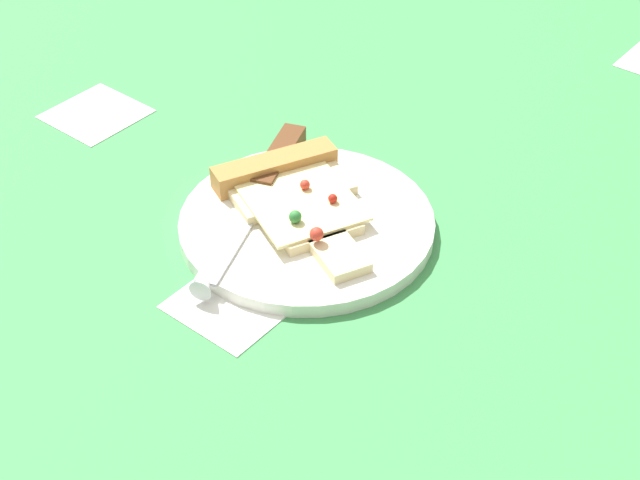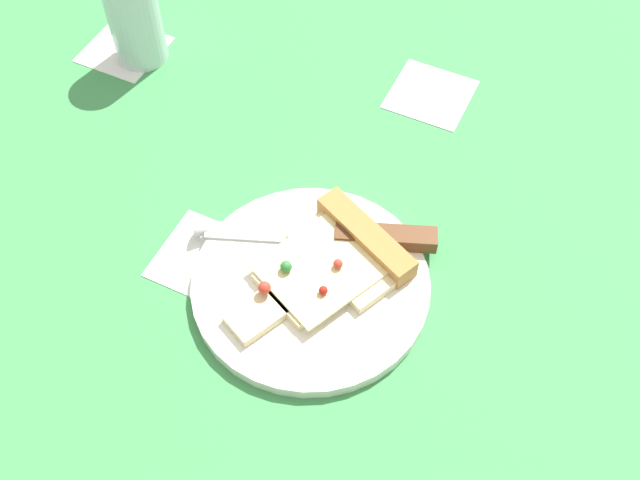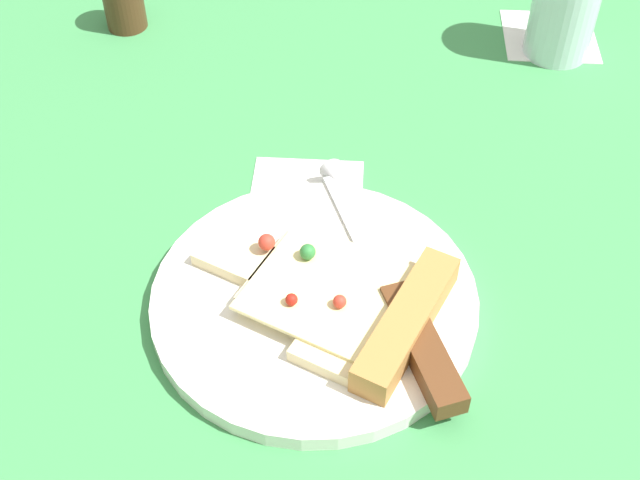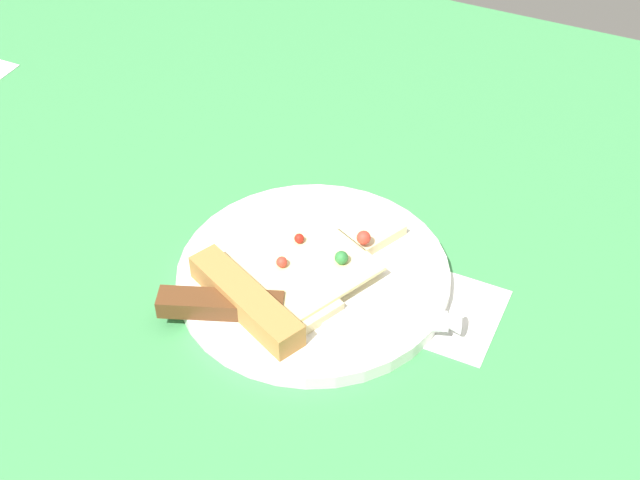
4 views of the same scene
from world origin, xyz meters
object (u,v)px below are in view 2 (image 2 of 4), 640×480
at_px(plate, 311,285).
at_px(drinking_glass, 134,17).
at_px(pizza_slice, 331,262).
at_px(knife, 339,235).

xyz_separation_m(plate, drinking_glass, (0.33, -0.21, 0.05)).
bearing_deg(pizza_slice, drinking_glass, -3.96).
distance_m(pizza_slice, drinking_glass, 0.39).
xyz_separation_m(plate, knife, (-0.00, -0.06, 0.01)).
distance_m(plate, knife, 0.06).
relative_size(knife, drinking_glass, 1.98).
relative_size(plate, pizza_slice, 1.20).
bearing_deg(knife, drinking_glass, 44.02).
bearing_deg(pizza_slice, plate, 90.27).
xyz_separation_m(pizza_slice, drinking_glass, (0.34, -0.19, 0.04)).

